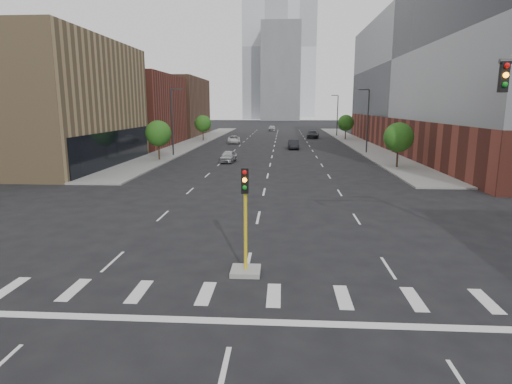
# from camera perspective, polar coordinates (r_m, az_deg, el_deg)

# --- Properties ---
(sidewalk_left_far) EXTENTS (5.00, 92.00, 0.15)m
(sidewalk_left_far) POSITION_cam_1_polar(r_m,az_deg,el_deg) (83.42, -7.85, 6.73)
(sidewalk_left_far) COLOR gray
(sidewalk_left_far) RESTS_ON ground
(sidewalk_right_far) EXTENTS (5.00, 92.00, 0.15)m
(sidewalk_right_far) POSITION_cam_1_polar(r_m,az_deg,el_deg) (82.90, 13.07, 6.51)
(sidewalk_right_far) COLOR gray
(sidewalk_right_far) RESTS_ON ground
(building_left_mid) EXTENTS (20.00, 24.00, 14.00)m
(building_left_mid) POSITION_cam_1_polar(r_m,az_deg,el_deg) (55.64, -28.27, 10.34)
(building_left_mid) COLOR #967C55
(building_left_mid) RESTS_ON ground
(building_left_far_a) EXTENTS (20.00, 22.00, 12.00)m
(building_left_far_a) POSITION_cam_1_polar(r_m,az_deg,el_deg) (79.01, -18.21, 10.32)
(building_left_far_a) COLOR brown
(building_left_far_a) RESTS_ON ground
(building_left_far_b) EXTENTS (20.00, 24.00, 13.00)m
(building_left_far_b) POSITION_cam_1_polar(r_m,az_deg,el_deg) (103.64, -12.87, 11.01)
(building_left_far_b) COLOR brown
(building_left_far_b) RESTS_ON ground
(building_right_main) EXTENTS (24.00, 70.00, 22.00)m
(building_right_main) POSITION_cam_1_polar(r_m,az_deg,el_deg) (73.22, 26.92, 13.55)
(building_right_main) COLOR brown
(building_right_main) RESTS_ON ground
(tower_left) EXTENTS (22.00, 22.00, 70.00)m
(tower_left) POSITION_cam_1_polar(r_m,az_deg,el_deg) (229.45, 1.28, 18.51)
(tower_left) COLOR #B2B7BC
(tower_left) RESTS_ON ground
(tower_right) EXTENTS (20.00, 20.00, 80.00)m
(tower_right) POSITION_cam_1_polar(r_m,az_deg,el_deg) (269.70, 5.68, 18.47)
(tower_right) COLOR #B2B7BC
(tower_right) RESTS_ON ground
(tower_mid) EXTENTS (18.00, 18.00, 44.00)m
(tower_mid) POSITION_cam_1_polar(r_m,az_deg,el_deg) (208.07, 3.31, 15.62)
(tower_mid) COLOR slate
(tower_mid) RESTS_ON ground
(median_traffic_signal) EXTENTS (1.20, 1.20, 4.40)m
(median_traffic_signal) POSITION_cam_1_polar(r_m,az_deg,el_deg) (17.53, -1.40, -7.88)
(median_traffic_signal) COLOR #999993
(median_traffic_signal) RESTS_ON ground
(streetlight_right_a) EXTENTS (1.60, 0.22, 9.07)m
(streetlight_right_a) POSITION_cam_1_polar(r_m,az_deg,el_deg) (63.66, 14.62, 9.49)
(streetlight_right_a) COLOR #2D2D30
(streetlight_right_a) RESTS_ON ground
(streetlight_right_b) EXTENTS (1.60, 0.22, 9.07)m
(streetlight_right_b) POSITION_cam_1_polar(r_m,az_deg,el_deg) (98.25, 10.76, 10.22)
(streetlight_right_b) COLOR #2D2D30
(streetlight_right_b) RESTS_ON ground
(streetlight_left) EXTENTS (1.60, 0.22, 9.07)m
(streetlight_left) POSITION_cam_1_polar(r_m,az_deg,el_deg) (59.43, -11.05, 9.54)
(streetlight_left) COLOR #2D2D30
(streetlight_left) RESTS_ON ground
(tree_left_near) EXTENTS (3.20, 3.20, 4.85)m
(tree_left_near) POSITION_cam_1_polar(r_m,az_deg,el_deg) (54.84, -12.90, 7.63)
(tree_left_near) COLOR #382619
(tree_left_near) RESTS_ON ground
(tree_left_far) EXTENTS (3.20, 3.20, 4.85)m
(tree_left_far) POSITION_cam_1_polar(r_m,az_deg,el_deg) (84.01, -7.10, 9.05)
(tree_left_far) COLOR #382619
(tree_left_far) RESTS_ON ground
(tree_right_near) EXTENTS (3.20, 3.20, 4.85)m
(tree_right_near) POSITION_cam_1_polar(r_m,az_deg,el_deg) (49.25, 18.48, 6.93)
(tree_right_near) COLOR #382619
(tree_right_near) RESTS_ON ground
(tree_right_far) EXTENTS (3.20, 3.20, 4.85)m
(tree_right_far) POSITION_cam_1_polar(r_m,az_deg,el_deg) (88.47, 11.89, 9.01)
(tree_right_far) COLOR #382619
(tree_right_far) RESTS_ON ground
(car_near_left) EXTENTS (1.98, 4.23, 1.40)m
(car_near_left) POSITION_cam_1_polar(r_m,az_deg,el_deg) (52.45, -3.73, 4.77)
(car_near_left) COLOR #A8A9AD
(car_near_left) RESTS_ON ground
(car_mid_right) EXTENTS (1.76, 4.61, 1.50)m
(car_mid_right) POSITION_cam_1_polar(r_m,az_deg,el_deg) (68.55, 5.01, 6.36)
(car_mid_right) COLOR black
(car_mid_right) RESTS_ON ground
(car_far_left) EXTENTS (2.77, 5.08, 1.35)m
(car_far_left) POSITION_cam_1_polar(r_m,az_deg,el_deg) (78.82, -2.96, 6.99)
(car_far_left) COLOR silver
(car_far_left) RESTS_ON ground
(car_deep_right) EXTENTS (3.05, 5.85, 1.62)m
(car_deep_right) POSITION_cam_1_polar(r_m,az_deg,el_deg) (91.88, 7.60, 7.62)
(car_deep_right) COLOR #222328
(car_deep_right) RESTS_ON ground
(car_distant) EXTENTS (1.92, 4.53, 1.53)m
(car_distant) POSITION_cam_1_polar(r_m,az_deg,el_deg) (118.01, 2.16, 8.52)
(car_distant) COLOR #BBBBC0
(car_distant) RESTS_ON ground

